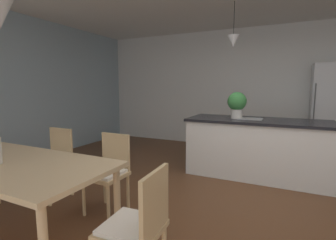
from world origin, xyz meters
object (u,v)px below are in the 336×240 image
at_px(chair_far_left, 54,160).
at_px(refrigerator, 331,113).
at_px(potted_plant_on_island, 237,103).
at_px(kitchen_island, 256,147).
at_px(chair_kitchen_end, 138,225).
at_px(chair_far_right, 109,170).
at_px(dining_table, 9,168).

xyz_separation_m(chair_far_left, refrigerator, (3.38, 3.40, 0.44)).
height_order(refrigerator, potted_plant_on_island, refrigerator).
distance_m(kitchen_island, potted_plant_on_island, 0.75).
bearing_deg(chair_far_left, chair_kitchen_end, -24.75).
relative_size(chair_far_right, kitchen_island, 0.41).
distance_m(chair_far_right, kitchen_island, 2.34).
bearing_deg(chair_far_right, dining_table, -118.05).
distance_m(dining_table, chair_kitchen_end, 1.36).
height_order(dining_table, chair_far_right, chair_far_right).
distance_m(chair_far_left, chair_far_right, 0.87).
bearing_deg(dining_table, chair_far_left, 117.95).
bearing_deg(chair_kitchen_end, potted_plant_on_island, 87.09).
xyz_separation_m(chair_far_right, kitchen_island, (1.36, 1.91, -0.01)).
bearing_deg(potted_plant_on_island, refrigerator, 45.52).
relative_size(dining_table, refrigerator, 1.06).
height_order(chair_far_left, potted_plant_on_island, potted_plant_on_island).
height_order(chair_far_right, refrigerator, refrigerator).
bearing_deg(potted_plant_on_island, chair_far_left, -135.10).
xyz_separation_m(chair_far_left, chair_far_right, (0.87, -0.00, 0.00)).
height_order(kitchen_island, potted_plant_on_island, potted_plant_on_island).
height_order(dining_table, chair_kitchen_end, chair_kitchen_end).
bearing_deg(chair_far_right, chair_far_left, 180.00).
relative_size(refrigerator, potted_plant_on_island, 4.34).
distance_m(kitchen_island, refrigerator, 1.94).
xyz_separation_m(chair_kitchen_end, kitchen_island, (0.46, 2.73, -0.01)).
bearing_deg(refrigerator, potted_plant_on_island, -134.48).
xyz_separation_m(chair_kitchen_end, chair_far_right, (-0.90, 0.82, 0.00)).
xyz_separation_m(chair_far_right, potted_plant_on_island, (1.04, 1.91, 0.67)).
relative_size(chair_far_left, refrigerator, 0.48).
height_order(chair_far_right, kitchen_island, kitchen_island).
relative_size(kitchen_island, potted_plant_on_island, 5.03).
relative_size(chair_kitchen_end, chair_far_right, 1.00).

